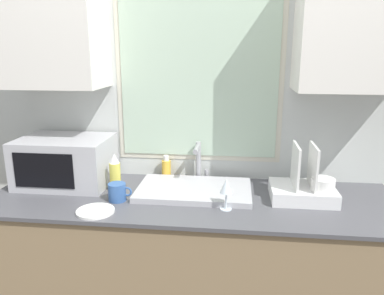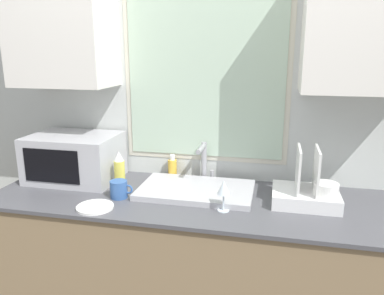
% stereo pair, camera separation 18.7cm
% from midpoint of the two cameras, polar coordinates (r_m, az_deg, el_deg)
% --- Properties ---
extents(countertop, '(2.15, 0.69, 0.91)m').
position_cam_midpoint_polar(countertop, '(2.21, 2.63, -18.62)').
color(countertop, '#8C7251').
rests_on(countertop, ground_plane).
extents(wall_back, '(6.00, 0.38, 2.60)m').
position_cam_midpoint_polar(wall_back, '(2.18, 4.42, 7.63)').
color(wall_back, silver).
rests_on(wall_back, ground_plane).
extents(sink_basin, '(0.61, 0.39, 0.03)m').
position_cam_midpoint_polar(sink_basin, '(2.05, 3.25, -6.52)').
color(sink_basin, '#B2B2B7').
rests_on(sink_basin, countertop).
extents(faucet, '(0.08, 0.19, 0.23)m').
position_cam_midpoint_polar(faucet, '(2.19, 4.26, -1.70)').
color(faucet, '#99999E').
rests_on(faucet, countertop).
extents(microwave, '(0.51, 0.37, 0.27)m').
position_cam_midpoint_polar(microwave, '(2.30, -15.24, -1.50)').
color(microwave, '#B2B2B7').
rests_on(microwave, countertop).
extents(dish_rack, '(0.33, 0.26, 0.29)m').
position_cam_midpoint_polar(dish_rack, '(2.00, 19.82, -6.48)').
color(dish_rack, white).
rests_on(dish_rack, countertop).
extents(spray_bottle, '(0.06, 0.06, 0.21)m').
position_cam_midpoint_polar(spray_bottle, '(2.12, -8.53, -3.48)').
color(spray_bottle, '#D8CC4C').
rests_on(spray_bottle, countertop).
extents(soap_bottle, '(0.05, 0.05, 0.14)m').
position_cam_midpoint_polar(soap_bottle, '(2.27, -0.65, -3.12)').
color(soap_bottle, gold).
rests_on(soap_bottle, countertop).
extents(mug_near_sink, '(0.12, 0.09, 0.09)m').
position_cam_midpoint_polar(mug_near_sink, '(1.99, -8.42, -6.37)').
color(mug_near_sink, '#335999').
rests_on(mug_near_sink, countertop).
extents(wine_glass, '(0.06, 0.06, 0.16)m').
position_cam_midpoint_polar(wine_glass, '(1.80, 7.85, -6.26)').
color(wine_glass, silver).
rests_on(wine_glass, countertop).
extents(small_plate, '(0.18, 0.18, 0.01)m').
position_cam_midpoint_polar(small_plate, '(1.89, -11.83, -8.93)').
color(small_plate, white).
rests_on(small_plate, countertop).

